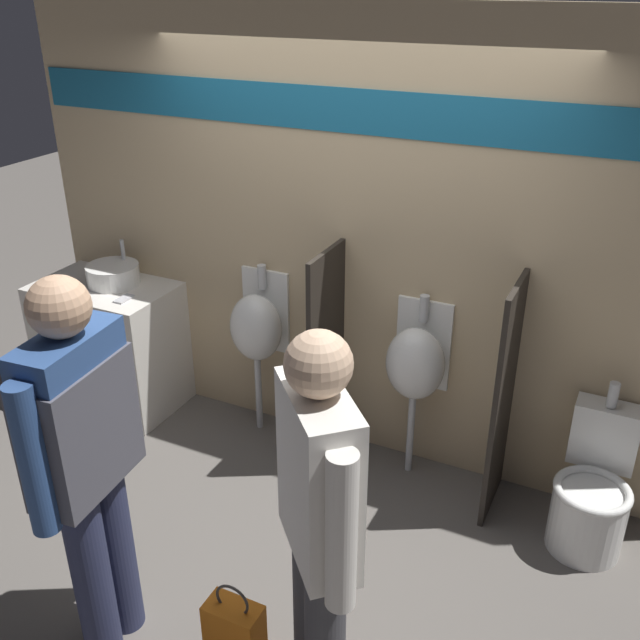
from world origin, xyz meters
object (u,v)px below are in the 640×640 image
Objects in this scene: sink_basin at (113,274)px; toilet at (592,496)px; person_with_lanyard at (319,525)px; urinal_near_counter at (257,327)px; urinal_far at (416,363)px; cell_phone at (124,299)px; person_in_vest at (84,451)px.

sink_basin reaches higher than toilet.
sink_basin is 0.20× the size of person_with_lanyard.
person_with_lanyard is (1.27, -1.69, 0.22)m from urinal_near_counter.
person_with_lanyard is at bearing -83.57° from urinal_far.
urinal_far is at bearing 0.00° from urinal_near_counter.
person_with_lanyard is at bearing -53.15° from urinal_near_counter.
sink_basin is 0.31× the size of urinal_near_counter.
sink_basin is at bearing 142.40° from cell_phone.
urinal_far is 1.19m from toilet.
sink_basin is at bearing 178.80° from toilet.
person_with_lanyard is at bearing -88.92° from person_in_vest.
sink_basin is 0.19× the size of person_in_vest.
toilet is at bearing -1.20° from sink_basin.
toilet is at bearing 2.16° from cell_phone.
cell_phone is 0.08× the size of person_with_lanyard.
sink_basin is 2.15m from urinal_far.
urinal_far is 1.30× the size of toilet.
person_in_vest is (-0.82, -1.80, 0.30)m from urinal_far.
urinal_near_counter is 1.30× the size of toilet.
urinal_near_counter is at bearing 18.65° from cell_phone.
person_with_lanyard reaches higher than sink_basin.
cell_phone is 0.89m from urinal_near_counter.
toilet is (2.15, -0.17, -0.47)m from urinal_near_counter.
person_in_vest is (0.26, -1.80, 0.30)m from urinal_near_counter.
person_in_vest is (1.32, -1.70, 0.09)m from sink_basin.
sink_basin is 1.09m from urinal_near_counter.
person_in_vest is at bearing -54.49° from cell_phone.
urinal_far reaches higher than cell_phone.
urinal_near_counter is at bearing -5.91° from person_with_lanyard.
cell_phone is at bearing -171.66° from urinal_far.
urinal_far is 1.72m from person_with_lanyard.
toilet is (3.22, -0.07, -0.68)m from sink_basin.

